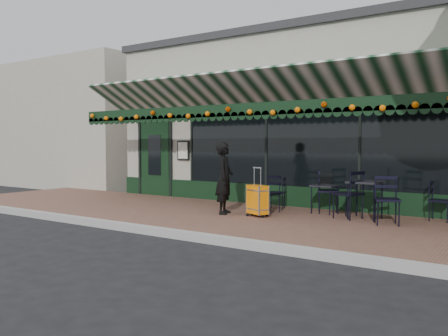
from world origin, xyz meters
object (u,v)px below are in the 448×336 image
Objects in this scene: woman at (224,178)px; cafe_table_a at (365,185)px; cafe_table_b at (324,188)px; chair_a_front at (387,200)px; chair_a_left at (348,194)px; chair_b_front at (269,194)px; chair_b_right at (329,191)px; suitcase at (257,200)px; chair_a_right at (440,201)px; chair_b_left at (277,193)px.

woman is 2.97m from cafe_table_a.
chair_a_front is at bearing -24.83° from cafe_table_b.
cafe_table_a is at bearing 134.85° from chair_a_left.
chair_b_front is at bearing 154.53° from chair_a_front.
woman is at bearing 104.72° from chair_b_right.
woman is at bearing -152.42° from suitcase.
suitcase is (0.79, 0.08, -0.44)m from woman.
chair_a_front is at bearing -141.05° from chair_b_right.
chair_a_right is 1.28m from chair_a_front.
chair_b_left is at bearing -85.74° from chair_a_left.
cafe_table_b is at bearing 98.09° from chair_a_right.
cafe_table_b is at bearing 131.92° from chair_a_front.
chair_a_left reaches higher than cafe_table_b.
chair_b_left is (0.59, 1.32, -0.41)m from woman.
chair_b_left is at bearing 172.72° from cafe_table_a.
chair_b_left reaches higher than cafe_table_b.
chair_b_left is 0.78× the size of chair_b_right.
woman is 2.65m from chair_a_left.
woman is 2.08× the size of chair_b_left.
chair_a_right is 0.86× the size of chair_a_front.
suitcase reaches higher than chair_a_left.
suitcase reaches higher than cafe_table_a.
chair_b_left is at bearing -46.95° from woman.
woman is 0.91m from suitcase.
chair_a_right is 2.27m from chair_b_right.
suitcase is 1.26m from chair_b_left.
chair_b_left is at bearing -179.99° from cafe_table_b.
suitcase reaches higher than cafe_table_b.
cafe_table_a is 1.03m from chair_b_right.
chair_b_right is (0.06, 0.09, -0.08)m from cafe_table_b.
suitcase is 1.29× the size of chair_a_right.
chair_a_left is 0.82m from chair_b_right.
chair_a_left reaches higher than cafe_table_a.
woman reaches higher than chair_a_right.
chair_b_front reaches higher than chair_a_right.
chair_a_left is (0.70, -0.44, -0.06)m from cafe_table_b.
chair_b_right is (1.84, 1.41, -0.31)m from woman.
woman reaches higher than chair_b_right.
cafe_table_b is 1.24m from chair_b_front.
chair_a_right is (3.31, 1.55, 0.05)m from suitcase.
cafe_table_a is 0.78× the size of chair_a_left.
chair_a_front is 1.70m from chair_b_right.
chair_a_left is 1.25× the size of chair_a_right.
chair_a_right is at bearing 23.83° from cafe_table_a.
cafe_table_b is 0.75× the size of chair_b_front.
chair_a_front is at bearing 144.20° from chair_a_right.
cafe_table_a is 0.40m from chair_a_left.
chair_b_left is (-0.20, 1.25, 0.03)m from suitcase.
cafe_table_a is 0.83× the size of chair_a_front.
suitcase is 1.24× the size of chair_b_front.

